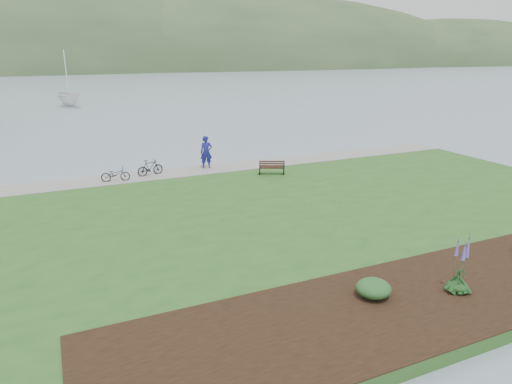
# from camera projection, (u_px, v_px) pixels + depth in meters

# --- Properties ---
(ground) EXTENTS (600.00, 600.00, 0.00)m
(ground) POSITION_uv_depth(u_px,v_px,m) (261.00, 210.00, 21.61)
(ground) COLOR gray
(ground) RESTS_ON ground
(lawn) EXTENTS (34.00, 20.00, 0.40)m
(lawn) POSITION_uv_depth(u_px,v_px,m) (280.00, 220.00, 19.81)
(lawn) COLOR #25521D
(lawn) RESTS_ON ground
(shoreline_path) EXTENTS (34.00, 2.20, 0.03)m
(shoreline_path) POSITION_uv_depth(u_px,v_px,m) (213.00, 169.00, 27.50)
(shoreline_path) COLOR gray
(shoreline_path) RESTS_ON lawn
(garden_bed) EXTENTS (24.00, 4.40, 0.04)m
(garden_bed) POSITION_uv_depth(u_px,v_px,m) (481.00, 281.00, 14.11)
(garden_bed) COLOR black
(garden_bed) RESTS_ON lawn
(far_hillside) EXTENTS (580.00, 80.00, 38.00)m
(far_hillside) POSITION_uv_depth(u_px,v_px,m) (125.00, 70.00, 177.59)
(far_hillside) COLOR #33502D
(far_hillside) RESTS_ON ground
(park_bench) EXTENTS (1.54, 1.13, 0.89)m
(park_bench) POSITION_uv_depth(u_px,v_px,m) (272.00, 167.00, 26.16)
(park_bench) COLOR black
(park_bench) RESTS_ON lawn
(person) EXTENTS (0.94, 0.73, 2.33)m
(person) POSITION_uv_depth(u_px,v_px,m) (206.00, 150.00, 27.31)
(person) COLOR navy
(person) RESTS_ON lawn
(bicycle_a) EXTENTS (0.77, 1.60, 0.80)m
(bicycle_a) POSITION_uv_depth(u_px,v_px,m) (115.00, 174.00, 24.79)
(bicycle_a) COLOR black
(bicycle_a) RESTS_ON lawn
(bicycle_b) EXTENTS (0.74, 1.58, 0.92)m
(bicycle_b) POSITION_uv_depth(u_px,v_px,m) (150.00, 168.00, 25.96)
(bicycle_b) COLOR black
(bicycle_b) RESTS_ON lawn
(sailboat) EXTENTS (11.43, 11.53, 23.47)m
(sailboat) POSITION_uv_depth(u_px,v_px,m) (70.00, 107.00, 61.29)
(sailboat) COLOR silver
(sailboat) RESTS_ON ground
(echium_0) EXTENTS (0.62, 0.62, 1.82)m
(echium_0) POSITION_uv_depth(u_px,v_px,m) (460.00, 270.00, 13.29)
(echium_0) COLOR #143816
(echium_0) RESTS_ON garden_bed
(shrub_0) EXTENTS (1.01, 1.01, 0.50)m
(shrub_0) POSITION_uv_depth(u_px,v_px,m) (374.00, 288.00, 13.12)
(shrub_0) COLOR #1E4C21
(shrub_0) RESTS_ON garden_bed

